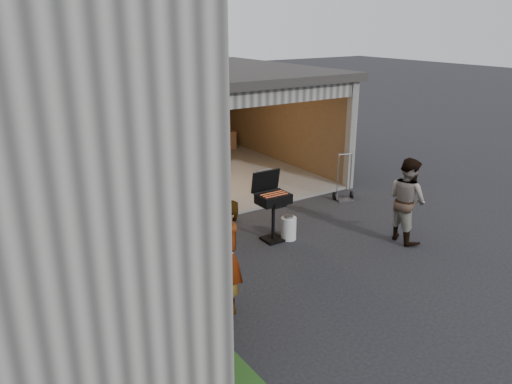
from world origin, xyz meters
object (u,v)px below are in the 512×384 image
man (407,200)px  woman (227,257)px  bbq_grill (272,201)px  propane_tank (289,228)px  hand_truck (344,191)px  minivan (127,162)px  plywood_panel (204,330)px

man → woman: bearing=101.8°
bbq_grill → propane_tank: (0.29, -0.15, -0.58)m
man → hand_truck: 2.49m
minivan → propane_tank: minivan is taller
minivan → woman: 6.63m
man → propane_tank: (-1.86, 1.26, -0.60)m
man → propane_tank: man is taller
woman → bbq_grill: size_ratio=1.25×
minivan → woman: woman is taller
hand_truck → woman: bearing=-129.7°
plywood_panel → hand_truck: size_ratio=0.73×
man → plywood_panel: (-4.94, -1.09, -0.41)m
hand_truck → plywood_panel: bearing=-126.9°
man → propane_tank: bearing=64.1°
woman → man: bearing=106.6°
propane_tank → hand_truck: (2.46, 1.08, -0.01)m
propane_tank → plywood_panel: plywood_panel is taller
man → bbq_grill: size_ratio=1.22×
propane_tank → hand_truck: bearing=23.8°
plywood_panel → hand_truck: 6.51m
woman → plywood_panel: size_ratio=2.03×
minivan → man: bearing=-87.1°
minivan → man: 7.12m
minivan → bbq_grill: 5.03m
woman → man: woman is taller
plywood_panel → propane_tank: bearing=37.3°
bbq_grill → propane_tank: 0.67m
minivan → plywood_panel: bearing=-127.3°
minivan → bbq_grill: bbq_grill is taller
man → plywood_panel: 5.08m
woman → propane_tank: woman is taller
bbq_grill → plywood_panel: 3.76m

